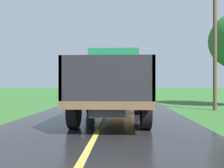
# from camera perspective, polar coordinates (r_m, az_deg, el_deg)

# --- Properties ---
(banana_truck_near) EXTENTS (2.38, 5.82, 2.80)m
(banana_truck_near) POSITION_cam_1_polar(r_m,az_deg,el_deg) (9.10, 0.32, 0.52)
(banana_truck_near) COLOR #2D2D30
(banana_truck_near) RESTS_ON road_surface
(banana_truck_far) EXTENTS (2.38, 5.81, 2.80)m
(banana_truck_far) POSITION_cam_1_polar(r_m,az_deg,el_deg) (22.51, 2.77, 0.15)
(banana_truck_far) COLOR #2D2D30
(banana_truck_far) RESTS_ON road_surface
(utility_pole_roadside) EXTENTS (2.15, 0.20, 6.98)m
(utility_pole_roadside) POSITION_cam_1_polar(r_m,az_deg,el_deg) (13.41, 24.52, 10.29)
(utility_pole_roadside) COLOR brown
(utility_pole_roadside) RESTS_ON ground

